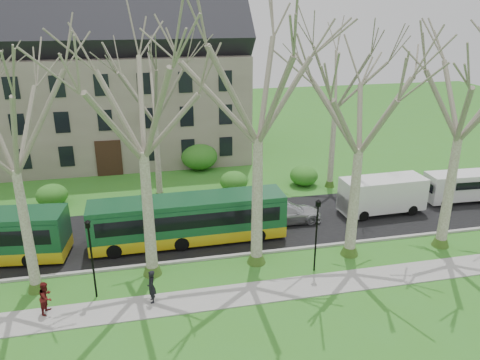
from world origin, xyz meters
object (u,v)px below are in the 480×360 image
(bus_follow, at_px, (189,219))
(van_b, at_px, (460,187))
(pedestrian_a, at_px, (151,287))
(sedan, at_px, (286,212))
(pedestrian_b, at_px, (46,297))
(van_a, at_px, (382,196))

(bus_follow, relative_size, van_b, 2.35)
(van_b, distance_m, pedestrian_a, 24.98)
(sedan, distance_m, van_b, 14.10)
(sedan, distance_m, pedestrian_b, 16.28)
(pedestrian_a, bearing_deg, van_a, 112.48)
(van_a, height_order, pedestrian_a, van_a)
(pedestrian_b, bearing_deg, van_a, -54.76)
(sedan, distance_m, van_a, 7.25)
(sedan, bearing_deg, bus_follow, 101.23)
(pedestrian_b, bearing_deg, bus_follow, -35.68)
(sedan, height_order, van_a, van_a)
(bus_follow, relative_size, sedan, 2.49)
(van_a, relative_size, pedestrian_b, 3.60)
(sedan, relative_size, van_b, 0.94)
(bus_follow, xyz_separation_m, pedestrian_b, (-7.66, -5.90, -0.69))
(bus_follow, height_order, pedestrian_a, bus_follow)
(van_b, bearing_deg, van_a, -171.89)
(sedan, xyz_separation_m, van_a, (7.23, 0.07, 0.60))
(van_a, distance_m, van_b, 6.88)
(bus_follow, distance_m, van_a, 14.22)
(bus_follow, bearing_deg, pedestrian_a, -113.49)
(van_a, bearing_deg, bus_follow, -175.88)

